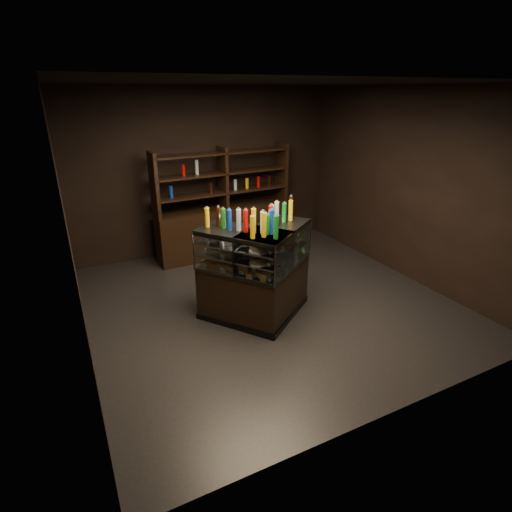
# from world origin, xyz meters

# --- Properties ---
(ground) EXTENTS (5.00, 5.00, 0.00)m
(ground) POSITION_xyz_m (0.00, 0.00, 0.00)
(ground) COLOR black
(ground) RESTS_ON ground
(room_shell) EXTENTS (5.02, 5.02, 3.01)m
(room_shell) POSITION_xyz_m (0.00, 0.00, 1.94)
(room_shell) COLOR black
(room_shell) RESTS_ON ground
(display_case) EXTENTS (1.66, 1.30, 1.29)m
(display_case) POSITION_xyz_m (-0.32, -0.32, 0.44)
(display_case) COLOR black
(display_case) RESTS_ON ground
(food_display) EXTENTS (1.32, 0.97, 0.41)m
(food_display) POSITION_xyz_m (-0.32, -0.32, 0.98)
(food_display) COLOR #CA8448
(food_display) RESTS_ON display_case
(bottles_top) EXTENTS (1.15, 0.83, 0.30)m
(bottles_top) POSITION_xyz_m (-0.32, -0.32, 1.43)
(bottles_top) COLOR yellow
(bottles_top) RESTS_ON display_case
(potted_conifer) EXTENTS (0.35, 0.35, 0.75)m
(potted_conifer) POSITION_xyz_m (1.10, 0.98, 0.43)
(potted_conifer) COLOR black
(potted_conifer) RESTS_ON ground
(back_shelving) EXTENTS (2.58, 0.55, 2.00)m
(back_shelving) POSITION_xyz_m (0.15, 2.05, 0.60)
(back_shelving) COLOR black
(back_shelving) RESTS_ON ground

